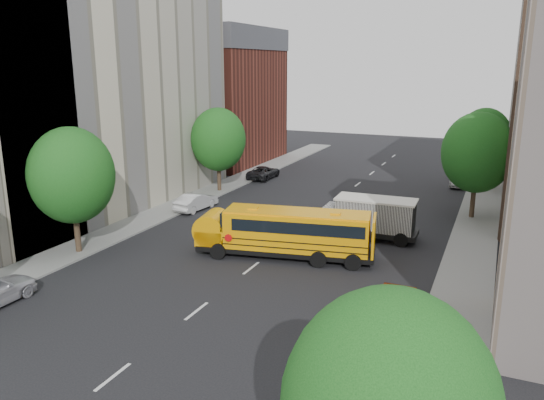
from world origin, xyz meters
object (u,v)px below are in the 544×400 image
Objects in this scene: parked_car_3 at (389,316)px; street_tree_1 at (72,175)px; school_bus at (284,231)px; parked_car_5 at (459,179)px; street_tree_5 at (484,138)px; parked_car_1 at (196,201)px; street_tree_2 at (218,140)px; parked_car_2 at (264,172)px; safari_truck at (369,217)px; street_tree_4 at (477,153)px.

street_tree_1 is at bearing 174.97° from parked_car_3.
school_bus is 26.03m from parked_car_5.
street_tree_5 reaches higher than parked_car_5.
street_tree_1 is 12.47m from parked_car_1.
street_tree_1 is 1.97× the size of parked_car_5.
street_tree_2 is at bearing -72.12° from parked_car_1.
street_tree_5 is 1.61× the size of parked_car_2.
parked_car_3 is (19.80, -20.17, -4.17)m from street_tree_2.
street_tree_2 is at bearing 152.02° from safari_truck.
street_tree_2 is 1.03× the size of street_tree_5.
street_tree_4 reaches higher than parked_car_3.
parked_car_2 is (1.40, 6.81, -4.18)m from street_tree_2.
parked_car_1 is at bearing 144.34° from parked_car_3.
street_tree_5 reaches higher than safari_truck.
school_bus is 12.86m from parked_car_1.
street_tree_2 is 1.16× the size of safari_truck.
street_tree_2 is at bearing 77.91° from parked_car_2.
school_bus is at bearing -107.10° from parked_car_5.
street_tree_2 reaches higher than street_tree_5.
parked_car_5 is at bearing 29.01° from street_tree_2.
parked_car_5 is at bearing -155.93° from street_tree_5.
parked_car_3 reaches higher than parked_car_2.
street_tree_5 is (-0.00, 12.00, -0.37)m from street_tree_4.
street_tree_4 is (22.00, 18.00, 0.12)m from street_tree_1.
street_tree_1 is 19.17m from safari_truck.
street_tree_5 is 0.68× the size of school_bus.
street_tree_5 is 21.01m from safari_truck.
safari_truck is 14.58m from parked_car_1.
street_tree_5 is (22.00, 12.00, -0.12)m from street_tree_2.
street_tree_5 is at bearing -166.31° from parked_car_2.
street_tree_2 is at bearing 180.00° from street_tree_4.
safari_truck is (-6.12, -19.84, -3.22)m from street_tree_5.
street_tree_1 is 1.73× the size of parked_car_3.
street_tree_1 reaches higher than parked_car_1.
street_tree_5 reaches higher than parked_car_1.
street_tree_2 is at bearing -149.88° from parked_car_5.
street_tree_4 is 10.57m from safari_truck.
street_tree_1 is 28.43m from street_tree_4.
parked_car_3 is (-2.20, -20.17, -4.41)m from street_tree_4.
safari_truck reaches higher than parked_car_1.
safari_truck reaches higher than parked_car_5.
school_bus is 10.27m from parked_car_3.
street_tree_4 is at bearing 39.29° from street_tree_1.
street_tree_1 is 18.00m from street_tree_2.
street_tree_2 is 7.72m from parked_car_1.
safari_truck is 1.43× the size of parked_car_2.
street_tree_1 reaches higher than parked_car_2.
school_bus is at bearing -126.39° from street_tree_4.
street_tree_4 reaches higher than parked_car_5.
school_bus is at bearing -125.83° from safari_truck.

